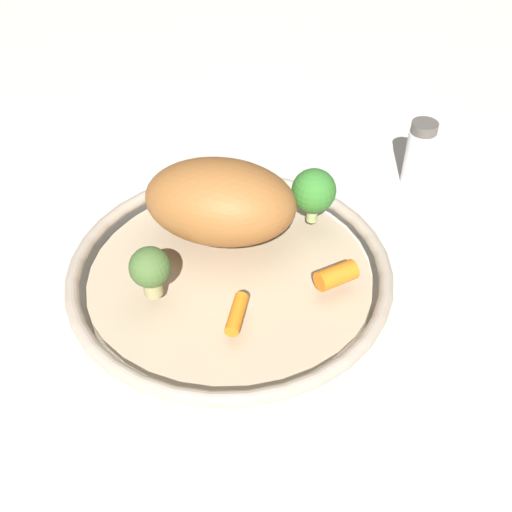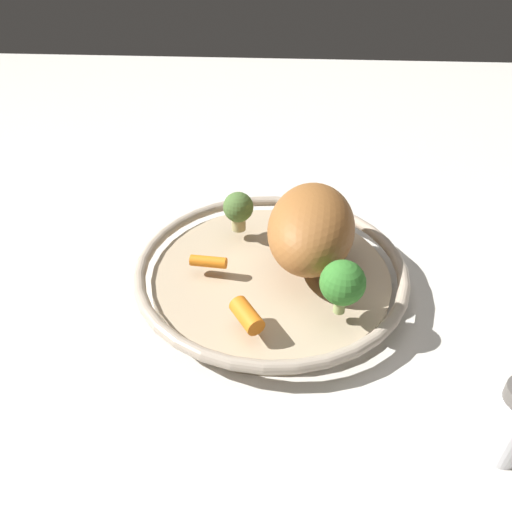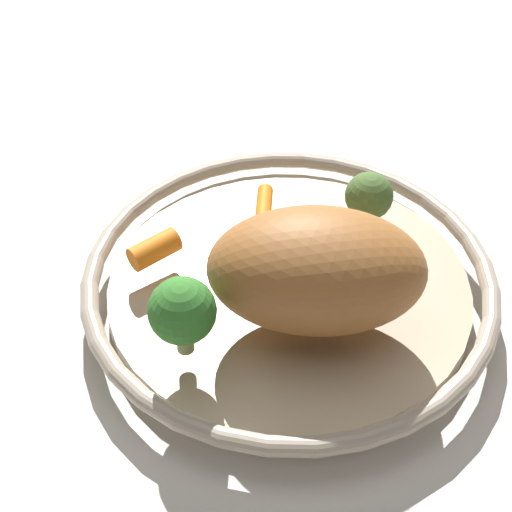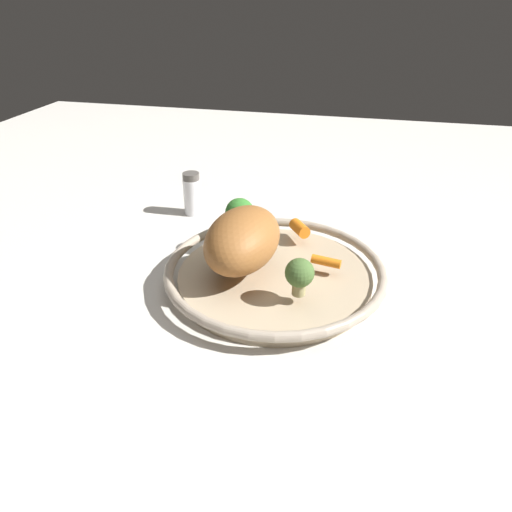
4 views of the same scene
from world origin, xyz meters
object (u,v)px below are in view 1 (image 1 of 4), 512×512
object	(u,v)px
broccoli_floret_mid	(314,191)
roast_chicken_piece	(220,202)
baby_carrot_left	(237,314)
baby_carrot_near_rim	(336,275)
broccoli_floret_large	(150,269)
salt_shaker	(419,153)
serving_bowl	(230,275)

from	to	relation	value
broccoli_floret_mid	roast_chicken_piece	bearing A→B (deg)	107.36
roast_chicken_piece	baby_carrot_left	bearing A→B (deg)	-167.23
baby_carrot_left	baby_carrot_near_rim	world-z (taller)	baby_carrot_near_rim
baby_carrot_left	broccoli_floret_large	size ratio (longest dim) A/B	0.82
salt_shaker	roast_chicken_piece	bearing A→B (deg)	125.43
broccoli_floret_mid	salt_shaker	world-z (taller)	broccoli_floret_mid
roast_chicken_piece	baby_carrot_left	world-z (taller)	roast_chicken_piece
roast_chicken_piece	salt_shaker	bearing A→B (deg)	-54.57
baby_carrot_left	salt_shaker	bearing A→B (deg)	-35.39
serving_bowl	baby_carrot_near_rim	bearing A→B (deg)	-100.96
broccoli_floret_large	salt_shaker	bearing A→B (deg)	-48.15
baby_carrot_left	broccoli_floret_mid	distance (m)	0.17
broccoli_floret_large	salt_shaker	distance (m)	0.40
roast_chicken_piece	baby_carrot_near_rim	distance (m)	0.15
serving_bowl	roast_chicken_piece	size ratio (longest dim) A/B	2.11
baby_carrot_left	baby_carrot_near_rim	bearing A→B (deg)	-59.81
roast_chicken_piece	broccoli_floret_large	xyz separation A→B (m)	(-0.10, 0.06, -0.01)
serving_bowl	broccoli_floret_mid	distance (m)	0.13
salt_shaker	baby_carrot_left	bearing A→B (deg)	144.61
baby_carrot_near_rim	broccoli_floret_large	distance (m)	0.19
broccoli_floret_large	broccoli_floret_mid	bearing A→B (deg)	-51.18
baby_carrot_left	broccoli_floret_large	world-z (taller)	broccoli_floret_large
broccoli_floret_mid	salt_shaker	xyz separation A→B (m)	(0.14, -0.14, -0.03)
baby_carrot_near_rim	salt_shaker	xyz separation A→B (m)	(0.24, -0.11, -0.00)
serving_bowl	baby_carrot_left	bearing A→B (deg)	-169.20
roast_chicken_piece	broccoli_floret_mid	bearing A→B (deg)	-72.64
broccoli_floret_large	salt_shaker	world-z (taller)	broccoli_floret_large
serving_bowl	broccoli_floret_large	distance (m)	0.10
baby_carrot_near_rim	broccoli_floret_mid	size ratio (longest dim) A/B	0.64
serving_bowl	salt_shaker	size ratio (longest dim) A/B	3.90
broccoli_floret_large	roast_chicken_piece	bearing A→B (deg)	-31.26
baby_carrot_left	salt_shaker	size ratio (longest dim) A/B	0.52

